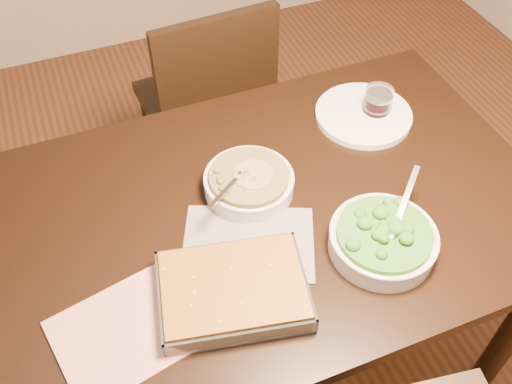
{
  "coord_description": "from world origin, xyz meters",
  "views": [
    {
      "loc": [
        -0.37,
        -0.84,
        1.83
      ],
      "look_at": [
        -0.03,
        0.02,
        0.8
      ],
      "focal_mm": 40.0,
      "sensor_mm": 36.0,
      "label": 1
    }
  ],
  "objects_px": {
    "table": "(269,230)",
    "dinner_plate": "(363,115)",
    "baking_dish": "(233,291)",
    "stew_bowl": "(249,182)",
    "wine_tumbler": "(378,102)",
    "chair_far": "(209,100)",
    "broccoli_bowl": "(383,239)"
  },
  "relations": [
    {
      "from": "stew_bowl",
      "to": "chair_far",
      "type": "relative_size",
      "value": 0.25
    },
    {
      "from": "baking_dish",
      "to": "dinner_plate",
      "type": "distance_m",
      "value": 0.7
    },
    {
      "from": "baking_dish",
      "to": "stew_bowl",
      "type": "bearing_deg",
      "value": 74.09
    },
    {
      "from": "stew_bowl",
      "to": "dinner_plate",
      "type": "bearing_deg",
      "value": 19.2
    },
    {
      "from": "table",
      "to": "dinner_plate",
      "type": "bearing_deg",
      "value": 29.15
    },
    {
      "from": "chair_far",
      "to": "wine_tumbler",
      "type": "bearing_deg",
      "value": 118.92
    },
    {
      "from": "chair_far",
      "to": "baking_dish",
      "type": "bearing_deg",
      "value": 71.8
    },
    {
      "from": "broccoli_bowl",
      "to": "wine_tumbler",
      "type": "height_order",
      "value": "broccoli_bowl"
    },
    {
      "from": "baking_dish",
      "to": "wine_tumbler",
      "type": "bearing_deg",
      "value": 46.76
    },
    {
      "from": "baking_dish",
      "to": "wine_tumbler",
      "type": "distance_m",
      "value": 0.72
    },
    {
      "from": "table",
      "to": "chair_far",
      "type": "xyz_separation_m",
      "value": [
        0.07,
        0.74,
        -0.15
      ]
    },
    {
      "from": "dinner_plate",
      "to": "chair_far",
      "type": "height_order",
      "value": "chair_far"
    },
    {
      "from": "wine_tumbler",
      "to": "chair_far",
      "type": "distance_m",
      "value": 0.7
    },
    {
      "from": "baking_dish",
      "to": "chair_far",
      "type": "bearing_deg",
      "value": 86.96
    },
    {
      "from": "table",
      "to": "dinner_plate",
      "type": "distance_m",
      "value": 0.45
    },
    {
      "from": "stew_bowl",
      "to": "table",
      "type": "bearing_deg",
      "value": -68.49
    },
    {
      "from": "baking_dish",
      "to": "chair_far",
      "type": "height_order",
      "value": "chair_far"
    },
    {
      "from": "broccoli_bowl",
      "to": "dinner_plate",
      "type": "relative_size",
      "value": 0.91
    },
    {
      "from": "wine_tumbler",
      "to": "table",
      "type": "bearing_deg",
      "value": -153.61
    },
    {
      "from": "broccoli_bowl",
      "to": "baking_dish",
      "type": "relative_size",
      "value": 0.7
    },
    {
      "from": "table",
      "to": "dinner_plate",
      "type": "relative_size",
      "value": 5.09
    },
    {
      "from": "broccoli_bowl",
      "to": "chair_far",
      "type": "xyz_separation_m",
      "value": [
        -0.12,
        0.95,
        -0.28
      ]
    },
    {
      "from": "stew_bowl",
      "to": "broccoli_bowl",
      "type": "distance_m",
      "value": 0.36
    },
    {
      "from": "chair_far",
      "to": "dinner_plate",
      "type": "bearing_deg",
      "value": 116.27
    },
    {
      "from": "baking_dish",
      "to": "dinner_plate",
      "type": "relative_size",
      "value": 1.3
    },
    {
      "from": "table",
      "to": "dinner_plate",
      "type": "xyz_separation_m",
      "value": [
        0.38,
        0.21,
        0.1
      ]
    },
    {
      "from": "stew_bowl",
      "to": "chair_far",
      "type": "bearing_deg",
      "value": 81.42
    },
    {
      "from": "baking_dish",
      "to": "chair_far",
      "type": "xyz_separation_m",
      "value": [
        0.25,
        0.95,
        -0.27
      ]
    },
    {
      "from": "stew_bowl",
      "to": "wine_tumbler",
      "type": "distance_m",
      "value": 0.46
    },
    {
      "from": "stew_bowl",
      "to": "baking_dish",
      "type": "xyz_separation_m",
      "value": [
        -0.15,
        -0.28,
        -0.0
      ]
    },
    {
      "from": "baking_dish",
      "to": "wine_tumbler",
      "type": "relative_size",
      "value": 3.99
    },
    {
      "from": "broccoli_bowl",
      "to": "dinner_plate",
      "type": "height_order",
      "value": "broccoli_bowl"
    }
  ]
}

